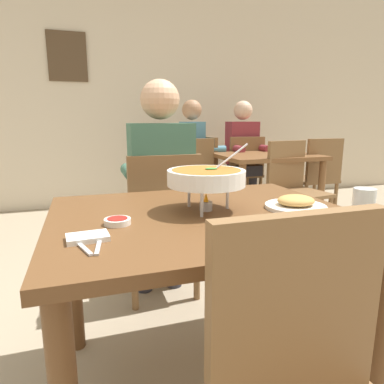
# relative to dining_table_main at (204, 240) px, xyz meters

# --- Properties ---
(ground_plane) EXTENTS (16.00, 16.00, 0.00)m
(ground_plane) POSITION_rel_dining_table_main_xyz_m (0.00, 0.00, -0.63)
(ground_plane) COLOR gray
(cafe_rear_partition) EXTENTS (10.00, 0.10, 3.00)m
(cafe_rear_partition) POSITION_rel_dining_table_main_xyz_m (0.00, 3.35, 0.87)
(cafe_rear_partition) COLOR beige
(cafe_rear_partition) RESTS_ON ground_plane
(picture_frame_hung) EXTENTS (0.44, 0.03, 0.56)m
(picture_frame_hung) POSITION_rel_dining_table_main_xyz_m (-0.53, 3.29, 1.19)
(picture_frame_hung) COLOR #4C3823
(dining_table_main) EXTENTS (1.14, 0.91, 0.74)m
(dining_table_main) POSITION_rel_dining_table_main_xyz_m (0.00, 0.00, 0.00)
(dining_table_main) COLOR brown
(dining_table_main) RESTS_ON ground_plane
(chair_diner_main) EXTENTS (0.44, 0.44, 0.90)m
(chair_diner_main) POSITION_rel_dining_table_main_xyz_m (-0.00, 0.74, -0.12)
(chair_diner_main) COLOR brown
(chair_diner_main) RESTS_ON ground_plane
(diner_main) EXTENTS (0.40, 0.45, 1.31)m
(diner_main) POSITION_rel_dining_table_main_xyz_m (0.00, 0.77, 0.12)
(diner_main) COLOR #2D2D38
(diner_main) RESTS_ON ground_plane
(curry_bowl) EXTENTS (0.33, 0.30, 0.26)m
(curry_bowl) POSITION_rel_dining_table_main_xyz_m (0.02, 0.03, 0.24)
(curry_bowl) COLOR silver
(curry_bowl) RESTS_ON dining_table_main
(rice_plate) EXTENTS (0.24, 0.24, 0.06)m
(rice_plate) POSITION_rel_dining_table_main_xyz_m (0.04, -0.30, 0.13)
(rice_plate) COLOR white
(rice_plate) RESTS_ON dining_table_main
(appetizer_plate) EXTENTS (0.24, 0.24, 0.06)m
(appetizer_plate) POSITION_rel_dining_table_main_xyz_m (0.37, -0.05, 0.13)
(appetizer_plate) COLOR white
(appetizer_plate) RESTS_ON dining_table_main
(sauce_dish) EXTENTS (0.09, 0.09, 0.02)m
(sauce_dish) POSITION_rel_dining_table_main_xyz_m (-0.33, -0.05, 0.12)
(sauce_dish) COLOR white
(sauce_dish) RESTS_ON dining_table_main
(napkin_folded) EXTENTS (0.13, 0.09, 0.02)m
(napkin_folded) POSITION_rel_dining_table_main_xyz_m (-0.43, -0.18, 0.12)
(napkin_folded) COLOR white
(napkin_folded) RESTS_ON dining_table_main
(fork_utensil) EXTENTS (0.06, 0.17, 0.01)m
(fork_utensil) POSITION_rel_dining_table_main_xyz_m (-0.45, -0.23, 0.12)
(fork_utensil) COLOR silver
(fork_utensil) RESTS_ON dining_table_main
(spoon_utensil) EXTENTS (0.03, 0.17, 0.01)m
(spoon_utensil) POSITION_rel_dining_table_main_xyz_m (-0.40, -0.23, 0.12)
(spoon_utensil) COLOR silver
(spoon_utensil) RESTS_ON dining_table_main
(drink_glass) EXTENTS (0.07, 0.07, 0.13)m
(drink_glass) POSITION_rel_dining_table_main_xyz_m (0.43, -0.33, 0.17)
(drink_glass) COLOR silver
(drink_glass) RESTS_ON dining_table_main
(dining_table_far) EXTENTS (1.00, 0.80, 0.74)m
(dining_table_far) POSITION_rel_dining_table_main_xyz_m (1.39, 1.94, -0.02)
(dining_table_far) COLOR brown
(dining_table_far) RESTS_ON ground_plane
(chair_bg_left) EXTENTS (0.47, 0.47, 0.90)m
(chair_bg_left) POSITION_rel_dining_table_main_xyz_m (1.39, 2.47, -0.12)
(chair_bg_left) COLOR brown
(chair_bg_left) RESTS_ON ground_plane
(chair_bg_middle) EXTENTS (0.46, 0.46, 0.90)m
(chair_bg_middle) POSITION_rel_dining_table_main_xyz_m (0.86, 2.51, -0.12)
(chair_bg_middle) COLOR brown
(chair_bg_middle) RESTS_ON ground_plane
(chair_bg_right) EXTENTS (0.49, 0.49, 0.90)m
(chair_bg_right) POSITION_rel_dining_table_main_xyz_m (1.41, 1.48, -0.12)
(chair_bg_right) COLOR brown
(chair_bg_right) RESTS_ON ground_plane
(chair_bg_corner) EXTENTS (0.45, 0.45, 0.90)m
(chair_bg_corner) POSITION_rel_dining_table_main_xyz_m (1.99, 1.88, -0.12)
(chair_bg_corner) COLOR brown
(chair_bg_corner) RESTS_ON ground_plane
(chair_bg_window) EXTENTS (0.46, 0.46, 0.90)m
(chair_bg_window) POSITION_rel_dining_table_main_xyz_m (0.69, 2.08, -0.12)
(chair_bg_window) COLOR brown
(chair_bg_window) RESTS_ON ground_plane
(patron_bg_left) EXTENTS (0.40, 0.45, 1.31)m
(patron_bg_left) POSITION_rel_dining_table_main_xyz_m (1.39, 2.49, 0.12)
(patron_bg_left) COLOR #2D2D38
(patron_bg_left) RESTS_ON ground_plane
(patron_bg_middle) EXTENTS (0.45, 0.40, 1.31)m
(patron_bg_middle) POSITION_rel_dining_table_main_xyz_m (0.79, 2.50, 0.12)
(patron_bg_middle) COLOR #2D2D38
(patron_bg_middle) RESTS_ON ground_plane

